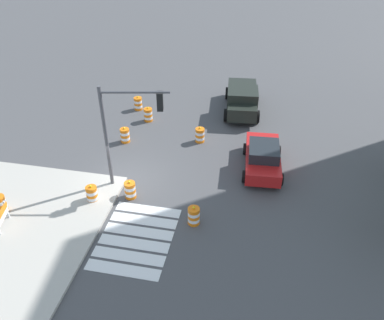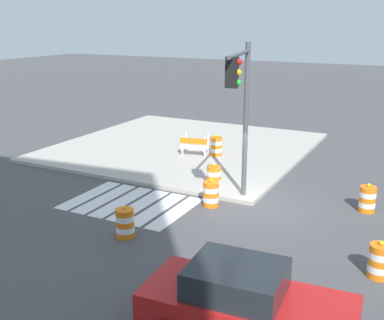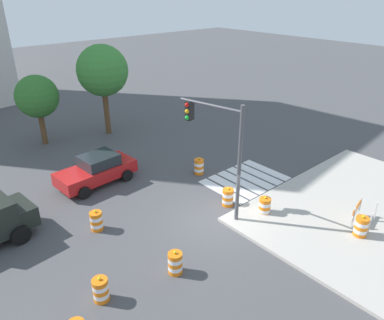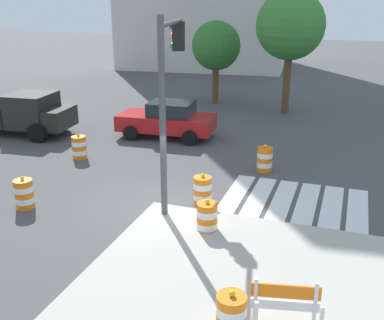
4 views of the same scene
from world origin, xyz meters
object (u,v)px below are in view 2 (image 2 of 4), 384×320
traffic_barrel_opposite_curb (379,261)px  construction_barricade (194,144)px  traffic_barrel_median_far (211,194)px  traffic_barrel_on_sidewalk (216,146)px  sports_car (245,304)px  traffic_barrel_crosswalk_end (125,223)px  traffic_barrel_far_curb (214,177)px  traffic_light_pole (241,98)px  traffic_barrel_median_near (367,199)px

traffic_barrel_opposite_curb → construction_barricade: size_ratio=0.74×
traffic_barrel_median_far → traffic_barrel_on_sidewalk: (2.39, -5.64, 0.15)m
sports_car → traffic_barrel_crosswalk_end: 5.77m
traffic_barrel_median_far → traffic_barrel_opposite_curb: (-5.91, 2.49, 0.00)m
traffic_barrel_far_curb → traffic_light_pole: bearing=136.2°
traffic_light_pole → traffic_barrel_far_curb: bearing=-43.8°
traffic_barrel_median_near → traffic_light_pole: traffic_light_pole is taller
traffic_barrel_far_curb → construction_barricade: construction_barricade is taller
traffic_barrel_median_near → traffic_barrel_on_sidewalk: size_ratio=1.00×
traffic_barrel_median_near → traffic_barrel_opposite_curb: (-0.92, 4.49, 0.00)m
sports_car → traffic_light_pole: size_ratio=0.80×
traffic_barrel_crosswalk_end → traffic_barrel_opposite_curb: same height
traffic_barrel_opposite_curb → traffic_barrel_on_sidewalk: size_ratio=1.00×
traffic_barrel_crosswalk_end → construction_barricade: size_ratio=0.74×
sports_car → traffic_light_pole: 7.73m
traffic_barrel_opposite_curb → traffic_barrel_on_sidewalk: bearing=-44.4°
traffic_barrel_opposite_curb → traffic_barrel_on_sidewalk: traffic_barrel_on_sidewalk is taller
traffic_barrel_crosswalk_end → traffic_barrel_far_curb: 5.28m
traffic_barrel_far_curb → traffic_barrel_on_sidewalk: 4.25m
traffic_barrel_median_far → traffic_barrel_opposite_curb: bearing=157.2°
traffic_barrel_median_far → traffic_barrel_far_curb: bearing=-68.4°
traffic_barrel_median_near → traffic_barrel_on_sidewalk: (7.38, -3.64, 0.15)m
traffic_barrel_opposite_curb → construction_barricade: 11.94m
traffic_barrel_crosswalk_end → traffic_barrel_median_far: (-1.23, -3.50, 0.00)m
traffic_barrel_opposite_curb → traffic_light_pole: size_ratio=0.19×
traffic_barrel_crosswalk_end → traffic_barrel_median_far: bearing=-109.4°
traffic_light_pole → traffic_barrel_median_near: bearing=-155.1°
traffic_barrel_median_near → traffic_barrel_median_far: 5.38m
traffic_barrel_far_curb → traffic_barrel_opposite_curb: same height
traffic_barrel_crosswalk_end → construction_barricade: 8.88m
traffic_barrel_median_near → construction_barricade: size_ratio=0.74×
traffic_barrel_far_curb → traffic_light_pole: traffic_light_pole is taller
traffic_light_pole → traffic_barrel_on_sidewalk: bearing=-58.5°
sports_car → traffic_barrel_median_near: size_ratio=4.33×
traffic_barrel_opposite_curb → traffic_barrel_median_far: bearing=-22.8°
traffic_barrel_median_far → traffic_light_pole: bearing=-172.0°
traffic_barrel_far_curb → traffic_light_pole: size_ratio=0.19×
traffic_barrel_median_near → traffic_barrel_crosswalk_end: bearing=41.5°
traffic_barrel_on_sidewalk → sports_car: bearing=117.0°
sports_car → traffic_barrel_median_far: size_ratio=4.33×
traffic_barrel_crosswalk_end → traffic_light_pole: traffic_light_pole is taller
traffic_barrel_median_far → sports_car: bearing=120.4°
traffic_barrel_crosswalk_end → traffic_light_pole: (-2.21, -3.64, 3.46)m
traffic_barrel_median_near → traffic_barrel_far_curb: same height
traffic_barrel_far_curb → traffic_barrel_on_sidewalk: traffic_barrel_on_sidewalk is taller
traffic_barrel_median_far → construction_barricade: (3.28, -5.13, 0.27)m
traffic_barrel_median_near → traffic_barrel_on_sidewalk: bearing=-26.3°
traffic_barrel_median_far → construction_barricade: bearing=-57.4°
traffic_barrel_median_far → construction_barricade: size_ratio=0.74×
traffic_barrel_median_far → traffic_light_pole: (-0.98, -0.14, 3.46)m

